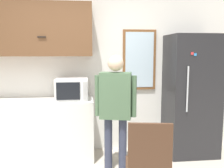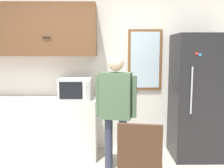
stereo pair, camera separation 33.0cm
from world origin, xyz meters
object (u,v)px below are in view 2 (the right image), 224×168
person (116,102)px  chair (140,164)px  microwave (76,88)px  refrigerator (197,97)px

person → chair: bearing=-63.3°
microwave → person: (0.60, -0.49, -0.12)m
person → chair: 1.06m
microwave → chair: (0.82, -1.43, -0.55)m
person → chair: size_ratio=1.63×
microwave → person: bearing=-39.2°
refrigerator → microwave: bearing=179.6°
microwave → chair: 1.74m
microwave → person: person is taller
microwave → chair: bearing=-60.3°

